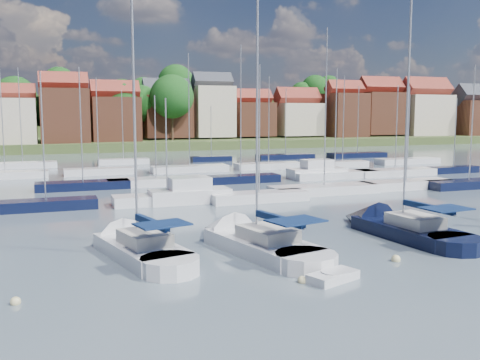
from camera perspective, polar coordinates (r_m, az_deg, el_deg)
name	(u,v)px	position (r m, az deg, el deg)	size (l,w,h in m)	color
ground	(191,175)	(67.31, -5.24, 0.51)	(260.00, 260.00, 0.00)	#46545F
sailboat_left	(132,246)	(30.80, -11.45, -6.95)	(5.48, 11.62, 15.28)	silver
sailboat_centre	(247,241)	(31.39, 0.74, -6.54)	(5.82, 12.50, 16.41)	silver
sailboat_navy	(392,228)	(36.38, 15.93, -4.90)	(4.26, 12.15, 16.47)	black
tender	(333,277)	(25.66, 9.90, -10.13)	(2.78, 1.97, 0.55)	silver
buoy_a	(16,304)	(24.32, -22.82, -12.11)	(0.43, 0.43, 0.43)	beige
buoy_b	(302,283)	(25.31, 6.62, -10.81)	(0.42, 0.42, 0.42)	beige
buoy_c	(290,267)	(27.70, 5.34, -9.20)	(0.48, 0.48, 0.48)	#D85914
buoy_d	(396,261)	(29.75, 16.28, -8.31)	(0.48, 0.48, 0.48)	beige
buoy_e	(376,228)	(37.55, 14.32, -5.03)	(0.43, 0.43, 0.43)	#D85914
marina_field	(217,175)	(63.14, -2.46, 0.48)	(79.62, 41.41, 15.93)	silver
far_shore_town	(117,124)	(158.56, -12.96, 5.86)	(212.46, 90.00, 22.27)	#404D26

